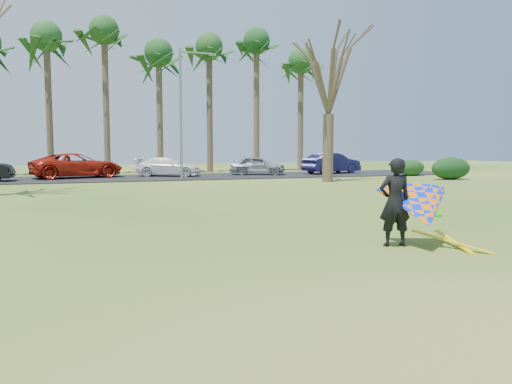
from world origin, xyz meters
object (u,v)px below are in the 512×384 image
object	(u,v)px
car_2	(77,165)
car_5	(332,163)
car_4	(258,165)
car_3	(169,167)
streetlight	(183,108)
kite_flyer	(416,207)
bare_tree_right	(329,70)

from	to	relation	value
car_2	car_5	xyz separation A→B (m)	(18.05, -0.86, -0.03)
car_4	car_5	size ratio (longest dim) A/B	0.85
car_3	car_4	world-z (taller)	car_4
car_4	streetlight	bearing A→B (deg)	140.44
car_4	car_5	world-z (taller)	car_5
car_5	kite_flyer	world-z (taller)	kite_flyer
bare_tree_right	streetlight	world-z (taller)	bare_tree_right
streetlight	kite_flyer	distance (m)	22.13
streetlight	car_5	bearing A→B (deg)	14.38
bare_tree_right	car_4	xyz separation A→B (m)	(-1.89, 7.28, -5.83)
bare_tree_right	car_4	distance (m)	9.52
car_2	kite_flyer	world-z (taller)	kite_flyer
car_3	kite_flyer	distance (m)	25.51
car_2	car_3	world-z (taller)	car_2
car_2	car_3	bearing A→B (deg)	-108.94
bare_tree_right	streetlight	xyz separation A→B (m)	(-7.84, 4.00, -2.10)
bare_tree_right	streetlight	size ratio (longest dim) A/B	1.15
streetlight	kite_flyer	world-z (taller)	streetlight
car_2	car_3	xyz separation A→B (m)	(5.91, -0.21, -0.16)
streetlight	car_4	size ratio (longest dim) A/B	2.02
car_2	car_4	bearing A→B (deg)	-109.72
kite_flyer	car_3	bearing A→B (deg)	92.64
car_3	bare_tree_right	bearing A→B (deg)	-108.99
streetlight	car_4	xyz separation A→B (m)	(5.95, 3.28, -3.73)
car_4	kite_flyer	bearing A→B (deg)	-170.01
streetlight	car_5	world-z (taller)	streetlight
kite_flyer	streetlight	bearing A→B (deg)	92.09
car_4	car_5	distance (m)	5.82
car_4	kite_flyer	world-z (taller)	kite_flyer
kite_flyer	car_5	bearing A→B (deg)	66.18
bare_tree_right	streetlight	distance (m)	9.05
car_4	car_3	bearing A→B (deg)	108.09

